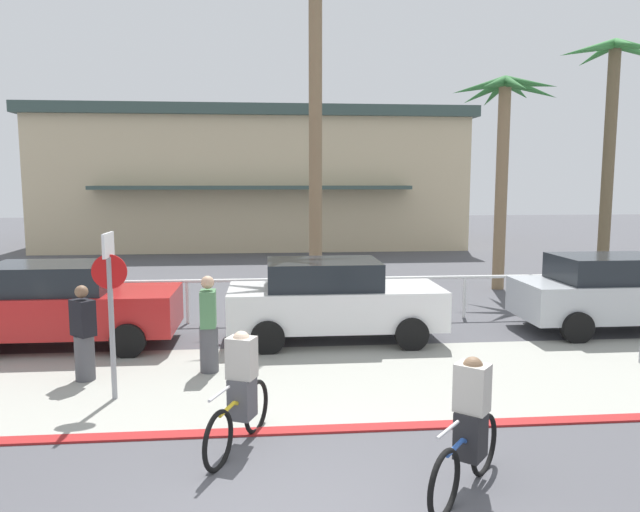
# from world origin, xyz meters

# --- Properties ---
(ground_plane) EXTENTS (80.00, 80.00, 0.00)m
(ground_plane) POSITION_xyz_m (0.00, 10.00, 0.00)
(ground_plane) COLOR #4C4C51
(sidewalk_strip) EXTENTS (44.00, 4.00, 0.02)m
(sidewalk_strip) POSITION_xyz_m (0.00, 4.20, 0.01)
(sidewalk_strip) COLOR #9E9E93
(sidewalk_strip) RESTS_ON ground
(curb_paint) EXTENTS (44.00, 0.24, 0.03)m
(curb_paint) POSITION_xyz_m (0.00, 2.20, 0.01)
(curb_paint) COLOR maroon
(curb_paint) RESTS_ON ground
(building_backdrop) EXTENTS (20.77, 11.21, 6.72)m
(building_backdrop) POSITION_xyz_m (-0.92, 26.89, 3.38)
(building_backdrop) COLOR beige
(building_backdrop) RESTS_ON ground
(rail_fence) EXTENTS (22.19, 0.08, 1.04)m
(rail_fence) POSITION_xyz_m (0.00, 8.50, 0.83)
(rail_fence) COLOR white
(rail_fence) RESTS_ON ground
(stop_sign_bike_lane) EXTENTS (0.52, 0.56, 2.56)m
(stop_sign_bike_lane) POSITION_xyz_m (-2.69, 3.61, 1.68)
(stop_sign_bike_lane) COLOR gray
(stop_sign_bike_lane) RESTS_ON ground
(palm_tree_1) EXTENTS (3.62, 3.07, 9.59)m
(palm_tree_1) POSITION_xyz_m (0.96, 10.96, 6.94)
(palm_tree_1) COLOR #846B4C
(palm_tree_1) RESTS_ON ground
(palm_tree_2) EXTENTS (3.28, 3.32, 6.40)m
(palm_tree_2) POSITION_xyz_m (6.76, 12.23, 4.93)
(palm_tree_2) COLOR #846B4C
(palm_tree_2) RESTS_ON ground
(palm_tree_3) EXTENTS (3.34, 3.04, 7.63)m
(palm_tree_3) POSITION_xyz_m (10.27, 12.60, 5.62)
(palm_tree_3) COLOR brown
(palm_tree_3) RESTS_ON ground
(car_red_1) EXTENTS (4.40, 2.02, 1.69)m
(car_red_1) POSITION_xyz_m (-4.44, 6.72, 0.87)
(car_red_1) COLOR red
(car_red_1) RESTS_ON ground
(car_white_2) EXTENTS (4.40, 2.02, 1.69)m
(car_white_2) POSITION_xyz_m (0.99, 6.72, 0.87)
(car_white_2) COLOR white
(car_white_2) RESTS_ON ground
(car_silver_3) EXTENTS (4.40, 2.02, 1.69)m
(car_silver_3) POSITION_xyz_m (7.32, 6.93, 0.87)
(car_silver_3) COLOR #B2B7BC
(car_silver_3) RESTS_ON ground
(cyclist_yellow_0) EXTENTS (0.76, 1.70, 1.50)m
(cyclist_yellow_0) POSITION_xyz_m (-0.70, 1.84, 0.69)
(cyclist_yellow_0) COLOR black
(cyclist_yellow_0) RESTS_ON ground
(cyclist_blue_1) EXTENTS (1.23, 1.42, 1.50)m
(cyclist_blue_1) POSITION_xyz_m (1.78, 0.52, 0.69)
(cyclist_blue_1) COLOR black
(cyclist_blue_1) RESTS_ON ground
(pedestrian_0) EXTENTS (0.33, 0.41, 1.71)m
(pedestrian_0) POSITION_xyz_m (-1.37, 4.79, 0.79)
(pedestrian_0) COLOR #4C4C51
(pedestrian_0) RESTS_ON ground
(pedestrian_1) EXTENTS (0.47, 0.46, 1.62)m
(pedestrian_1) POSITION_xyz_m (-3.39, 4.54, 0.74)
(pedestrian_1) COLOR #4C4C51
(pedestrian_1) RESTS_ON ground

